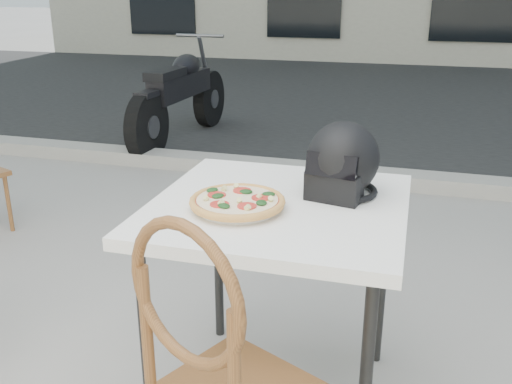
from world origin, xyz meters
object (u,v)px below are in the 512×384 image
(pizza, at_px, (237,201))
(cafe_chair_main, at_px, (216,370))
(cafe_table_main, at_px, (278,222))
(plate, at_px, (237,207))
(motorcycle, at_px, (181,97))
(helmet, at_px, (342,163))

(pizza, relative_size, cafe_chair_main, 0.36)
(cafe_table_main, bearing_deg, cafe_chair_main, -90.91)
(plate, distance_m, cafe_chair_main, 0.58)
(pizza, distance_m, motorcycle, 4.14)
(cafe_table_main, distance_m, pizza, 0.19)
(plate, relative_size, helmet, 1.14)
(motorcycle, bearing_deg, helmet, -56.52)
(motorcycle, bearing_deg, pizza, -61.96)
(helmet, xyz_separation_m, cafe_chair_main, (-0.20, -0.76, -0.36))
(helmet, xyz_separation_m, motorcycle, (-2.14, 3.45, -0.48))
(plate, distance_m, motorcycle, 4.14)
(cafe_table_main, xyz_separation_m, motorcycle, (-1.95, 3.59, -0.29))
(cafe_chair_main, relative_size, motorcycle, 0.49)
(cafe_table_main, height_order, motorcycle, motorcycle)
(helmet, bearing_deg, plate, -129.77)
(plate, bearing_deg, motorcycle, 116.33)
(cafe_table_main, bearing_deg, helmet, 36.41)
(cafe_table_main, distance_m, motorcycle, 4.09)
(cafe_chair_main, bearing_deg, plate, -53.34)
(cafe_table_main, bearing_deg, plate, -137.69)
(helmet, height_order, motorcycle, helmet)
(plate, bearing_deg, cafe_chair_main, -78.29)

